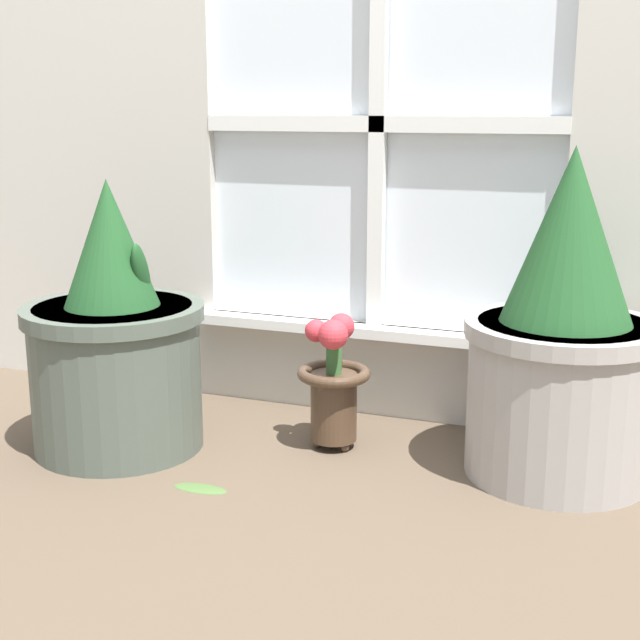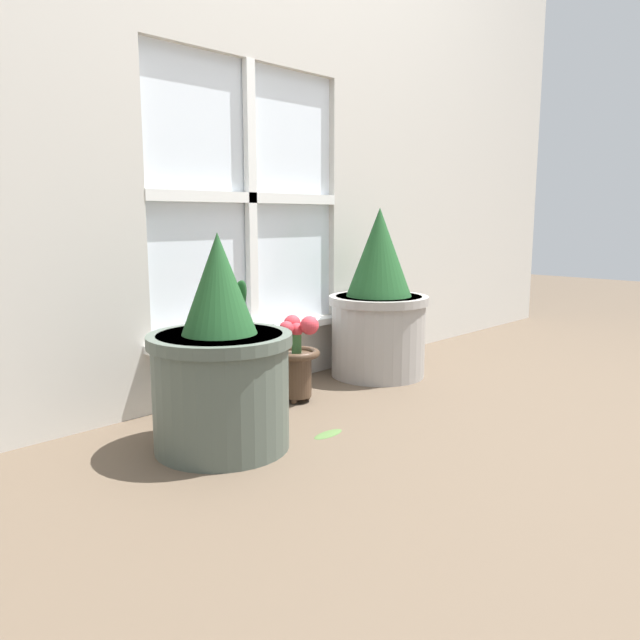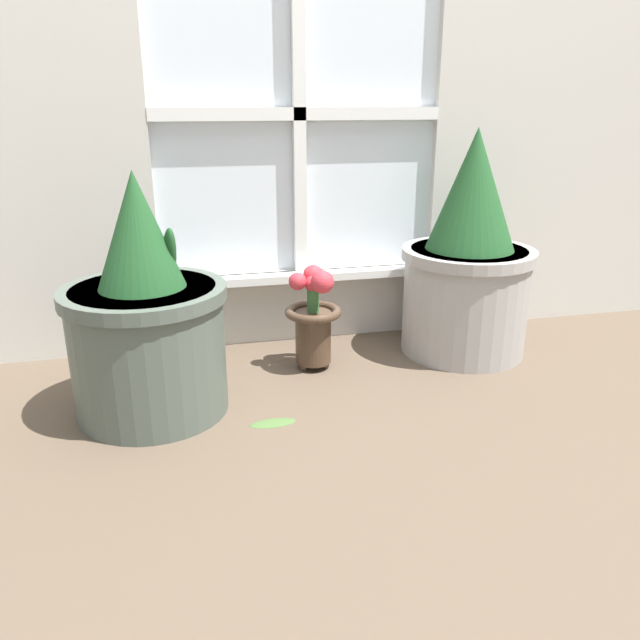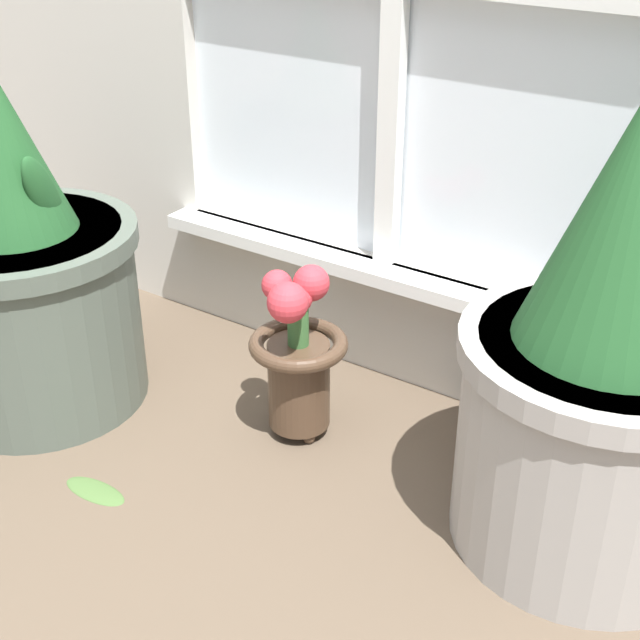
% 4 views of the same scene
% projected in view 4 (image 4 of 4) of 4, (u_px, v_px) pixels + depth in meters
% --- Properties ---
extents(ground_plane, '(10.00, 10.00, 0.00)m').
position_uv_depth(ground_plane, '(169.00, 553.00, 1.22)').
color(ground_plane, brown).
extents(potted_plant_left, '(0.38, 0.38, 0.57)m').
position_uv_depth(potted_plant_left, '(25.00, 279.00, 1.46)').
color(potted_plant_left, '#4C564C').
rests_on(potted_plant_left, ground_plane).
extents(potted_plant_right, '(0.38, 0.38, 0.65)m').
position_uv_depth(potted_plant_right, '(608.00, 369.00, 1.13)').
color(potted_plant_right, '#9E9993').
rests_on(potted_plant_right, ground_plane).
extents(flower_vase, '(0.16, 0.16, 0.29)m').
position_uv_depth(flower_vase, '(298.00, 354.00, 1.39)').
color(flower_vase, '#473323').
rests_on(flower_vase, ground_plane).
extents(fallen_leaf, '(0.11, 0.05, 0.01)m').
position_uv_depth(fallen_leaf, '(95.00, 489.00, 1.33)').
color(fallen_leaf, '#476633').
rests_on(fallen_leaf, ground_plane).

